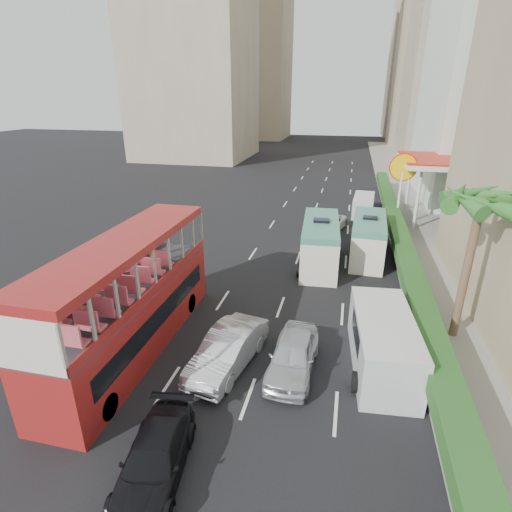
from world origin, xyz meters
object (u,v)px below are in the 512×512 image
(palm_tree, at_px, (466,271))
(minibus_near, at_px, (320,244))
(car_black, at_px, (157,474))
(double_decker_bus, at_px, (130,296))
(car_silver_lane_b, at_px, (292,370))
(panel_van_near, at_px, (383,343))
(shell_station, at_px, (438,191))
(panel_van_far, at_px, (363,205))
(van_asset, at_px, (328,231))
(minibus_far, at_px, (368,238))
(car_silver_lane_a, at_px, (228,366))

(palm_tree, bearing_deg, minibus_near, 133.29)
(car_black, relative_size, palm_tree, 0.67)
(double_decker_bus, height_order, car_black, double_decker_bus)
(double_decker_bus, xyz_separation_m, minibus_near, (7.07, 11.15, -1.06))
(car_silver_lane_b, distance_m, panel_van_near, 3.82)
(shell_station, bearing_deg, panel_van_far, 171.29)
(van_asset, distance_m, minibus_far, 6.03)
(minibus_near, bearing_deg, palm_tree, -50.61)
(car_silver_lane_a, distance_m, panel_van_near, 6.37)
(panel_van_near, bearing_deg, panel_van_far, 85.97)
(car_silver_lane_a, distance_m, van_asset, 18.82)
(car_silver_lane_a, xyz_separation_m, panel_van_near, (6.11, 1.43, 1.11))
(panel_van_near, height_order, palm_tree, palm_tree)
(car_silver_lane_b, distance_m, shell_station, 24.89)
(panel_van_near, relative_size, palm_tree, 0.87)
(car_silver_lane_a, relative_size, car_black, 1.11)
(van_asset, bearing_deg, car_silver_lane_b, -79.21)
(car_silver_lane_b, xyz_separation_m, palm_tree, (6.83, 4.03, 3.38))
(palm_tree, bearing_deg, panel_van_near, -139.15)
(car_silver_lane_a, xyz_separation_m, minibus_near, (2.73, 11.48, 1.47))
(car_black, height_order, palm_tree, palm_tree)
(minibus_near, xyz_separation_m, shell_station, (8.93, 11.85, 1.28))
(van_asset, bearing_deg, shell_station, 40.19)
(car_silver_lane_a, bearing_deg, van_asset, 92.14)
(minibus_near, bearing_deg, van_asset, 84.54)
(car_silver_lane_b, bearing_deg, shell_station, 70.64)
(double_decker_bus, relative_size, palm_tree, 1.72)
(van_asset, relative_size, palm_tree, 0.71)
(car_silver_lane_b, bearing_deg, minibus_near, 91.55)
(double_decker_bus, xyz_separation_m, palm_tree, (13.80, 4.00, 0.85))
(car_black, distance_m, panel_van_far, 30.28)
(car_silver_lane_a, xyz_separation_m, car_black, (-0.58, -5.37, 0.00))
(van_asset, height_order, minibus_far, minibus_far)
(double_decker_bus, height_order, panel_van_far, double_decker_bus)
(minibus_near, bearing_deg, double_decker_bus, -126.26)
(double_decker_bus, bearing_deg, palm_tree, 16.16)
(palm_tree, xyz_separation_m, shell_station, (2.20, 19.00, -0.63))
(palm_tree, bearing_deg, shell_station, 83.40)
(car_silver_lane_b, distance_m, minibus_near, 11.27)
(car_black, xyz_separation_m, van_asset, (3.51, 23.95, 0.00))
(double_decker_bus, distance_m, panel_van_near, 10.60)
(minibus_far, relative_size, panel_van_far, 1.41)
(car_silver_lane_b, relative_size, car_black, 1.02)
(panel_van_near, distance_m, shell_station, 22.66)
(shell_station, bearing_deg, minibus_far, -120.75)
(double_decker_bus, height_order, car_silver_lane_a, double_decker_bus)
(car_black, height_order, minibus_near, minibus_near)
(car_black, bearing_deg, car_silver_lane_a, 75.41)
(car_silver_lane_b, bearing_deg, panel_van_far, 84.77)
(car_silver_lane_a, relative_size, panel_van_near, 0.86)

